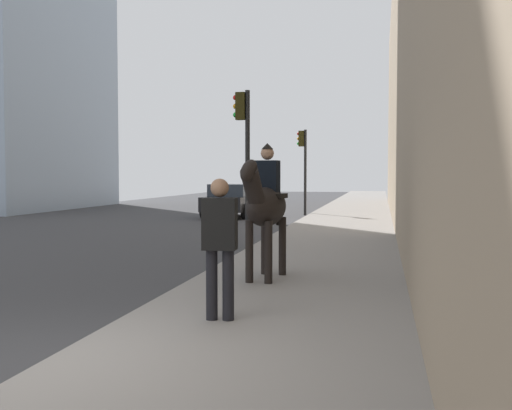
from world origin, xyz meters
name	(u,v)px	position (x,y,z in m)	size (l,w,h in m)	color
sidewalk_slab	(226,376)	(0.00, -1.76, 0.06)	(120.00, 3.52, 0.12)	gray
mounted_horse_near	(265,204)	(4.81, -1.22, 1.37)	(2.15, 0.70, 2.27)	black
pedestrian_greeting	(220,239)	(1.85, -1.22, 1.10)	(0.29, 0.42, 1.70)	black
car_near_lane	(232,200)	(20.93, 3.22, 0.74)	(4.08, 2.12, 1.44)	black
traffic_light_near_curb	(244,143)	(10.32, 0.35, 2.68)	(0.20, 0.44, 4.01)	black
traffic_light_far_curb	(303,158)	(22.73, 0.36, 2.59)	(0.20, 0.44, 3.86)	black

